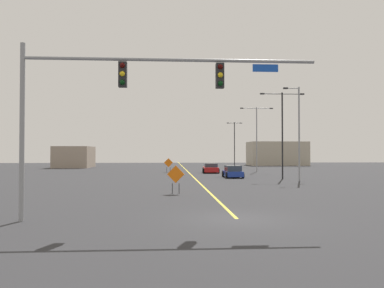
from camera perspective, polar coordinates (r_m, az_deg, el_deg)
ground at (r=16.64m, az=6.64°, el=-10.93°), size 174.44×174.44×0.00m
road_centre_stripe at (r=64.73m, az=-1.03°, el=-3.70°), size 0.16×96.91×0.01m
traffic_signal_assembly at (r=16.45m, az=-10.37°, el=7.83°), size 12.30×0.44×7.29m
street_lamp_far_left at (r=75.10m, az=6.28°, el=0.47°), size 2.99×0.24×8.61m
street_lamp_near_left at (r=38.90m, az=15.38°, el=2.03°), size 1.61×0.24×9.18m
street_lamp_far_right at (r=41.79m, az=13.18°, el=2.39°), size 4.72×0.24×9.11m
street_lamp_mid_left at (r=56.09m, az=9.52°, el=1.55°), size 4.74×0.24×9.26m
construction_sign_right_shoulder at (r=26.23m, az=-2.42°, el=-4.71°), size 1.18×0.30×1.92m
construction_sign_right_lane at (r=54.62m, az=-3.49°, el=-2.87°), size 1.28×0.07×1.97m
car_blue_approaching at (r=43.22m, az=6.04°, el=-4.09°), size 1.97×3.99×1.34m
car_red_far at (r=52.88m, az=2.78°, el=-3.60°), size 2.34×4.69×1.31m
roadside_building_east at (r=85.22m, az=12.40°, el=-1.39°), size 11.97×7.41×5.04m
roadside_building_west at (r=74.36m, az=-16.98°, el=-1.84°), size 6.23×8.12×3.87m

